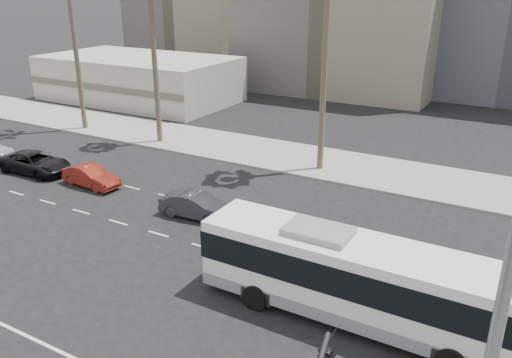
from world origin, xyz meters
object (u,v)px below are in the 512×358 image
Objects in this scene: car_b at (91,176)px; city_bus at (355,277)px; car_c at (36,163)px; car_a at (197,206)px.

city_bus is at bearing -100.85° from car_b.
car_b is 0.79× the size of car_c.
car_b is 5.50m from car_c.
car_b is at bearing 165.78° from city_bus.
car_a is 9.18m from car_b.
car_a is at bearing 157.27° from city_bus.
car_a is at bearing -93.68° from car_c.
city_bus is 2.39× the size of car_c.
city_bus is at bearing -103.52° from car_c.
car_c is (-5.50, -0.05, 0.05)m from car_b.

